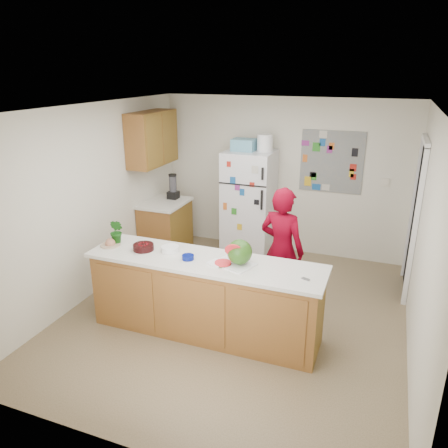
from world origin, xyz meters
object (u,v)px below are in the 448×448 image
at_px(person, 282,250).
at_px(watermelon, 240,252).
at_px(refrigerator, 249,204).
at_px(cherry_bowl, 143,247).

xyz_separation_m(person, watermelon, (-0.26, -0.84, 0.27)).
relative_size(refrigerator, person, 1.07).
bearing_deg(watermelon, person, 72.63).
distance_m(person, watermelon, 0.92).
height_order(person, watermelon, person).
bearing_deg(cherry_bowl, refrigerator, 77.80).
height_order(refrigerator, cherry_bowl, refrigerator).
relative_size(refrigerator, cherry_bowl, 7.11).
bearing_deg(refrigerator, watermelon, -74.57).
relative_size(person, cherry_bowl, 6.67).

